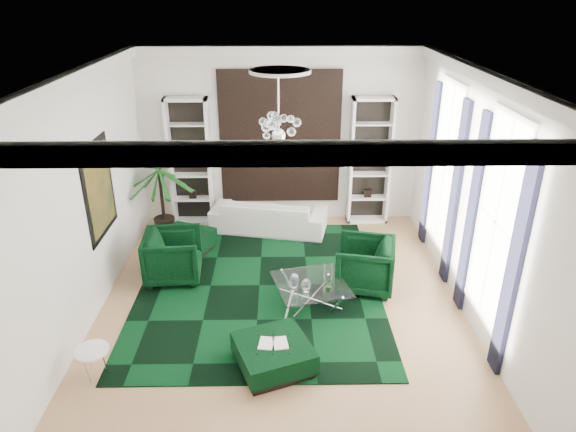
{
  "coord_description": "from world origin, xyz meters",
  "views": [
    {
      "loc": [
        -0.01,
        -7.3,
        4.91
      ],
      "look_at": [
        0.12,
        0.5,
        1.39
      ],
      "focal_mm": 32.0,
      "sensor_mm": 36.0,
      "label": 1
    }
  ],
  "objects_px": {
    "armchair_left": "(173,256)",
    "palm": "(160,183)",
    "side_table": "(94,364)",
    "sofa": "(269,215)",
    "armchair_right": "(365,265)",
    "coffee_table": "(311,293)",
    "ottoman_front": "(273,355)",
    "ottoman_side": "(185,243)"
  },
  "relations": [
    {
      "from": "armchair_left",
      "to": "palm",
      "type": "bearing_deg",
      "value": 12.36
    },
    {
      "from": "side_table",
      "to": "palm",
      "type": "xyz_separation_m",
      "value": [
        0.08,
        4.37,
        0.98
      ]
    },
    {
      "from": "sofa",
      "to": "armchair_right",
      "type": "xyz_separation_m",
      "value": [
        1.72,
        -2.36,
        0.09
      ]
    },
    {
      "from": "coffee_table",
      "to": "ottoman_front",
      "type": "xyz_separation_m",
      "value": [
        -0.61,
        -1.56,
        -0.0
      ]
    },
    {
      "from": "armchair_right",
      "to": "palm",
      "type": "height_order",
      "value": "palm"
    },
    {
      "from": "ottoman_side",
      "to": "armchair_right",
      "type": "bearing_deg",
      "value": -21.9
    },
    {
      "from": "sofa",
      "to": "armchair_right",
      "type": "distance_m",
      "value": 2.92
    },
    {
      "from": "ottoman_front",
      "to": "side_table",
      "type": "relative_size",
      "value": 2.11
    },
    {
      "from": "armchair_left",
      "to": "side_table",
      "type": "bearing_deg",
      "value": 162.54
    },
    {
      "from": "ottoman_side",
      "to": "palm",
      "type": "height_order",
      "value": "palm"
    },
    {
      "from": "ottoman_front",
      "to": "palm",
      "type": "bearing_deg",
      "value": 119.26
    },
    {
      "from": "palm",
      "to": "sofa",
      "type": "bearing_deg",
      "value": 5.48
    },
    {
      "from": "armchair_left",
      "to": "ottoman_side",
      "type": "height_order",
      "value": "armchair_left"
    },
    {
      "from": "sofa",
      "to": "ottoman_side",
      "type": "relative_size",
      "value": 2.61
    },
    {
      "from": "armchair_right",
      "to": "coffee_table",
      "type": "height_order",
      "value": "armchair_right"
    },
    {
      "from": "armchair_right",
      "to": "sofa",
      "type": "bearing_deg",
      "value": -131.61
    },
    {
      "from": "armchair_right",
      "to": "palm",
      "type": "bearing_deg",
      "value": -106.25
    },
    {
      "from": "armchair_left",
      "to": "armchair_right",
      "type": "xyz_separation_m",
      "value": [
        3.4,
        -0.37,
        -0.0
      ]
    },
    {
      "from": "coffee_table",
      "to": "ottoman_front",
      "type": "height_order",
      "value": "coffee_table"
    },
    {
      "from": "armchair_left",
      "to": "side_table",
      "type": "relative_size",
      "value": 2.16
    },
    {
      "from": "ottoman_front",
      "to": "sofa",
      "type": "bearing_deg",
      "value": 91.77
    },
    {
      "from": "sofa",
      "to": "armchair_left",
      "type": "relative_size",
      "value": 2.47
    },
    {
      "from": "ottoman_side",
      "to": "side_table",
      "type": "distance_m",
      "value": 3.64
    },
    {
      "from": "coffee_table",
      "to": "armchair_right",
      "type": "bearing_deg",
      "value": 27.21
    },
    {
      "from": "sofa",
      "to": "side_table",
      "type": "height_order",
      "value": "sofa"
    },
    {
      "from": "armchair_left",
      "to": "ottoman_side",
      "type": "xyz_separation_m",
      "value": [
        0.04,
        0.98,
        -0.24
      ]
    },
    {
      "from": "sofa",
      "to": "ottoman_side",
      "type": "bearing_deg",
      "value": 43.06
    },
    {
      "from": "side_table",
      "to": "armchair_right",
      "type": "bearing_deg",
      "value": 29.05
    },
    {
      "from": "armchair_left",
      "to": "ottoman_side",
      "type": "distance_m",
      "value": 1.02
    },
    {
      "from": "sofa",
      "to": "ottoman_side",
      "type": "height_order",
      "value": "sofa"
    },
    {
      "from": "sofa",
      "to": "palm",
      "type": "xyz_separation_m",
      "value": [
        -2.22,
        -0.21,
        0.84
      ]
    },
    {
      "from": "ottoman_front",
      "to": "side_table",
      "type": "xyz_separation_m",
      "value": [
        -2.43,
        -0.17,
        0.03
      ]
    },
    {
      "from": "sofa",
      "to": "side_table",
      "type": "bearing_deg",
      "value": 75.14
    },
    {
      "from": "sofa",
      "to": "coffee_table",
      "type": "relative_size",
      "value": 2.16
    },
    {
      "from": "side_table",
      "to": "ottoman_side",
      "type": "bearing_deg",
      "value": 79.81
    },
    {
      "from": "palm",
      "to": "side_table",
      "type": "bearing_deg",
      "value": -90.99
    },
    {
      "from": "armchair_right",
      "to": "ottoman_side",
      "type": "bearing_deg",
      "value": -99.54
    },
    {
      "from": "coffee_table",
      "to": "palm",
      "type": "height_order",
      "value": "palm"
    },
    {
      "from": "coffee_table",
      "to": "armchair_left",
      "type": "bearing_deg",
      "value": 160.39
    },
    {
      "from": "armchair_right",
      "to": "coffee_table",
      "type": "relative_size",
      "value": 0.87
    },
    {
      "from": "armchair_right",
      "to": "ottoman_front",
      "type": "xyz_separation_m",
      "value": [
        -1.58,
        -2.06,
        -0.26
      ]
    },
    {
      "from": "armchair_left",
      "to": "armchair_right",
      "type": "height_order",
      "value": "armchair_left"
    }
  ]
}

